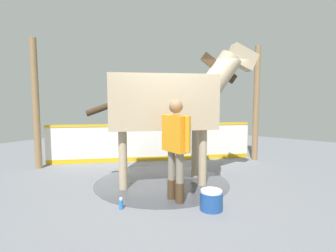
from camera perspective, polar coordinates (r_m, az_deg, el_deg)
ground_plane at (r=5.48m, az=-0.70°, el=-12.33°), size 16.00×16.00×0.02m
wet_patch at (r=5.52m, az=-1.36°, el=-12.07°), size 2.73×2.73×0.00m
barrier_wall at (r=7.27m, az=-3.44°, el=-3.87°), size 4.04×3.95×1.03m
roof_post_near at (r=7.66m, az=18.60°, el=4.59°), size 0.16×0.16×3.15m
roof_post_far at (r=7.12m, az=-26.76°, el=4.20°), size 0.16×0.16×3.15m
horse at (r=5.27m, az=-0.03°, el=5.39°), size 2.62×2.58×2.83m
handler at (r=4.33m, az=1.69°, el=-3.71°), size 0.36×0.65×1.69m
wash_bucket at (r=4.24m, az=9.39°, el=-15.58°), size 0.35×0.35×0.31m
bottle_shampoo at (r=4.59m, az=10.58°, el=-14.72°), size 0.07×0.07×0.21m
bottle_spray at (r=4.30m, az=-10.19°, el=-16.31°), size 0.06×0.06×0.18m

